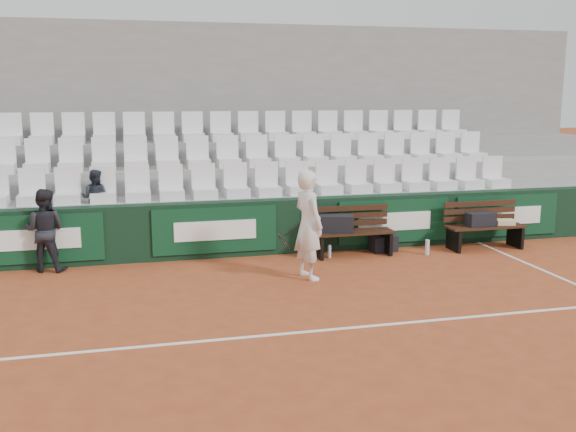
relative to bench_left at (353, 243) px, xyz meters
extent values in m
plane|color=#A34824|center=(-2.25, -3.48, -0.23)|extent=(80.00, 80.00, 0.00)
cube|color=white|center=(-2.25, -3.48, -0.22)|extent=(18.00, 0.06, 0.01)
cube|color=black|center=(-2.25, 0.52, 0.28)|extent=(18.00, 0.30, 1.00)
cube|color=#0C381E|center=(-5.45, 0.35, 0.30)|extent=(2.20, 0.04, 0.82)
cube|color=#0C381E|center=(-2.45, 0.35, 0.30)|extent=(2.20, 0.04, 0.82)
cube|color=#0C381E|center=(0.95, 0.35, 0.30)|extent=(2.20, 0.04, 0.82)
cube|color=#0C381E|center=(3.35, 0.35, 0.30)|extent=(2.20, 0.04, 0.82)
cube|color=gray|center=(-2.25, 1.14, 0.28)|extent=(18.00, 0.95, 1.00)
cube|color=#989895|center=(-2.25, 2.09, 0.50)|extent=(18.00, 0.95, 1.45)
cube|color=gray|center=(-2.25, 3.04, 0.72)|extent=(18.00, 0.95, 1.90)
cube|color=gray|center=(-2.25, 3.67, 1.98)|extent=(18.00, 0.30, 4.40)
cube|color=white|center=(-2.25, 0.97, 1.09)|extent=(11.90, 0.44, 0.63)
cube|color=white|center=(-2.25, 1.92, 1.54)|extent=(11.90, 0.44, 0.63)
cube|color=white|center=(-2.25, 2.87, 1.99)|extent=(11.90, 0.44, 0.63)
cube|color=#341B0F|center=(0.00, 0.00, 0.00)|extent=(1.50, 0.56, 0.45)
cube|color=#371B10|center=(2.61, -0.11, 0.00)|extent=(1.50, 0.56, 0.45)
cube|color=black|center=(-0.36, 0.03, 0.38)|extent=(0.77, 0.49, 0.30)
cube|color=black|center=(2.50, -0.12, 0.35)|extent=(0.54, 0.27, 0.25)
cube|color=beige|center=(3.00, -0.12, 0.27)|extent=(0.38, 0.31, 0.09)
cube|color=black|center=(0.66, 0.15, -0.08)|extent=(0.50, 0.33, 0.29)
cylinder|color=#AFC2C7|center=(-0.46, -0.06, -0.11)|extent=(0.06, 0.06, 0.23)
cylinder|color=silver|center=(1.34, -0.29, -0.09)|extent=(0.08, 0.08, 0.28)
imported|color=white|center=(-1.18, -1.21, 0.65)|extent=(0.58, 0.73, 1.74)
torus|color=black|center=(-1.58, -1.21, 0.40)|extent=(0.19, 0.30, 0.26)
cylinder|color=black|center=(-1.44, -1.21, 0.58)|extent=(0.26, 0.03, 0.20)
imported|color=black|center=(-5.28, 0.23, 0.47)|extent=(0.79, 0.69, 1.38)
imported|color=#1F252E|center=(-4.49, 1.02, 1.29)|extent=(0.61, 0.54, 1.03)
camera|label=1|loc=(-3.83, -10.73, 2.69)|focal=40.00mm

